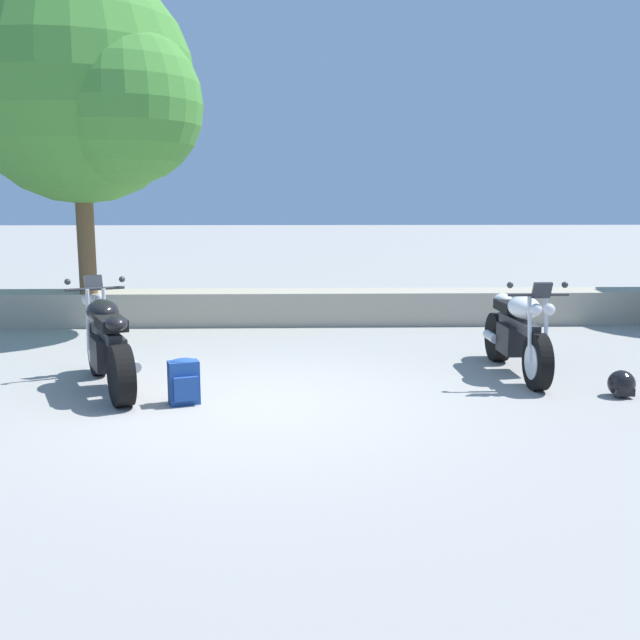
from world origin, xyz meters
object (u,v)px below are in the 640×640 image
at_px(motorcycle_white_centre, 517,334).
at_px(leafy_tree_far_left, 87,89).
at_px(rider_backpack, 184,380).
at_px(rider_helmet, 622,384).
at_px(motorcycle_black_near_left, 107,345).

relative_size(motorcycle_white_centre, leafy_tree_far_left, 0.40).
bearing_deg(rider_backpack, leafy_tree_far_left, 115.13).
height_order(rider_backpack, rider_helmet, rider_backpack).
bearing_deg(rider_backpack, motorcycle_white_centre, 16.95).
bearing_deg(motorcycle_white_centre, motorcycle_black_near_left, -173.82).
xyz_separation_m(rider_backpack, rider_helmet, (4.52, 0.13, -0.11)).
relative_size(motorcycle_black_near_left, rider_backpack, 4.12).
xyz_separation_m(rider_helmet, leafy_tree_far_left, (-6.62, 4.34, 3.60)).
bearing_deg(motorcycle_white_centre, rider_helmet, -51.19).
relative_size(motorcycle_white_centre, rider_backpack, 4.39).
distance_m(motorcycle_black_near_left, leafy_tree_far_left, 5.16).
height_order(motorcycle_white_centre, rider_helmet, motorcycle_white_centre).
xyz_separation_m(motorcycle_black_near_left, leafy_tree_far_left, (-1.17, 3.83, 3.25)).
height_order(motorcycle_black_near_left, leafy_tree_far_left, leafy_tree_far_left).
bearing_deg(rider_helmet, motorcycle_white_centre, 128.81).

